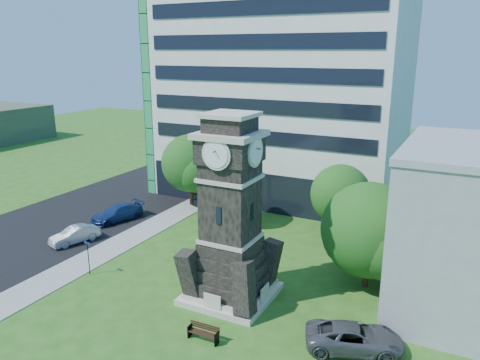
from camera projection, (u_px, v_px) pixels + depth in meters
The scene contains 14 objects.
ground at pixel (177, 299), 30.73m from camera, with size 160.00×160.00×0.00m, color #2A5418.
sidewalk at pixel (116, 245), 39.18m from camera, with size 3.00×70.00×0.06m, color gray.
street at pixel (45, 229), 42.90m from camera, with size 14.00×80.00×0.02m, color black.
clock_tower at pixel (231, 222), 29.72m from camera, with size 5.40×5.40×12.22m.
office_tall at pixel (284, 66), 50.51m from camera, with size 26.20×15.11×28.60m.
car_street_mid at pixel (75, 235), 39.68m from camera, with size 1.44×4.13×1.36m, color gray.
car_street_north at pixel (117, 213), 44.81m from camera, with size 2.10×5.18×1.50m, color navy.
car_east_lot at pixel (354, 338), 25.41m from camera, with size 2.44×5.30×1.47m, color #4E4E53.
park_bench at pixel (204, 332), 26.31m from camera, with size 1.87×0.50×0.97m.
street_sign at pixel (88, 254), 33.74m from camera, with size 0.63×0.06×2.62m.
tree_nw at pixel (191, 165), 48.30m from camera, with size 6.61×6.01×7.56m.
tree_nc at pixel (229, 182), 42.82m from camera, with size 4.60×4.18×6.45m.
tree_ne at pixel (341, 196), 39.66m from camera, with size 5.60×5.09×6.59m.
tree_east at pixel (370, 232), 31.39m from camera, with size 7.15×6.50×7.43m.
Camera 1 is at (16.22, -22.61, 15.80)m, focal length 35.00 mm.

